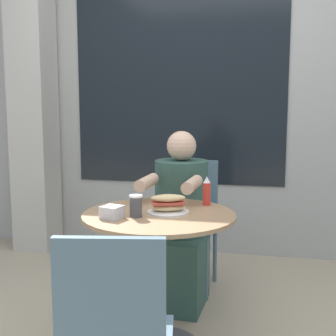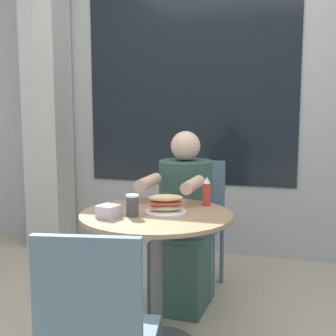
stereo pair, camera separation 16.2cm
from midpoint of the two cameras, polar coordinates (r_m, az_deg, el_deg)
storefront_wall at (r=3.91m, az=7.16°, el=9.89°), size 8.00×0.09×2.80m
lattice_pillar at (r=4.18m, az=-13.39°, el=6.87°), size 0.32×0.32×2.40m
cafe_table at (r=2.40m, az=0.56°, el=-9.94°), size 0.77×0.77×0.72m
diner_chair at (r=3.25m, az=4.96°, el=-5.31°), size 0.40×0.40×0.87m
seated_diner at (r=2.94m, az=3.50°, el=-7.72°), size 0.35×0.60×1.10m
empty_chair_across at (r=1.66m, az=-6.01°, el=-19.08°), size 0.44×0.44×0.87m
sandwich_on_plate at (r=2.35m, az=1.70°, el=-4.52°), size 0.21×0.21×0.09m
drink_cup at (r=2.28m, az=-2.32°, el=-4.59°), size 0.06×0.06×0.11m
napkin_box at (r=2.27m, az=-5.25°, el=-5.29°), size 0.11×0.11×0.06m
condiment_bottle at (r=2.52m, az=6.59°, el=-2.91°), size 0.04×0.04×0.16m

